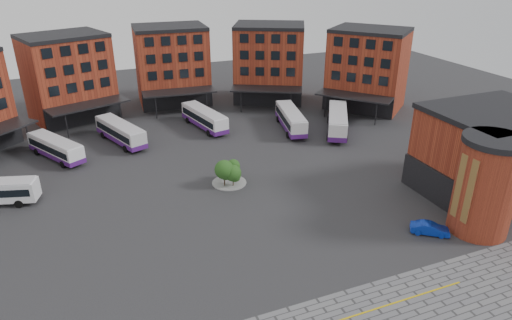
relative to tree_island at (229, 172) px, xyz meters
name	(u,v)px	position (x,y,z in m)	size (l,w,h in m)	color
ground	(248,236)	(-1.89, -11.50, -1.89)	(160.00, 160.00, 0.00)	#28282B
main_building	(138,83)	(-6.66, 26.75, 5.33)	(94.14, 42.48, 14.60)	#993821
east_building	(489,158)	(26.81, -14.55, 3.40)	(17.40, 15.40, 10.60)	#993821
tree_island	(229,172)	(0.00, 0.00, 0.00)	(4.40, 4.40, 3.56)	gray
bus_b	(56,148)	(-20.25, 16.91, -0.23)	(7.59, 10.68, 3.06)	white
bus_c	(121,132)	(-10.97, 19.51, -0.13)	(6.55, 11.78, 3.26)	silver
bus_d	(204,118)	(2.79, 20.98, -0.13)	(5.09, 11.83, 3.25)	white
bus_e	(291,119)	(15.89, 15.06, -0.09)	(5.17, 12.09, 3.32)	silver
bus_f	(337,121)	(22.45, 11.17, 0.03)	(8.91, 12.27, 3.54)	white
blue_car	(430,229)	(15.92, -18.30, -1.24)	(1.38, 3.95, 1.30)	#0D2DAD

